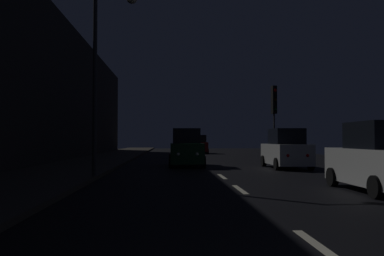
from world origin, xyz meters
The scene contains 10 objects.
ground centered at (0.00, 24.50, -0.01)m, with size 26.72×84.00×0.02m, color black.
sidewalk_left centered at (-7.16, 24.50, 0.07)m, with size 4.40×84.00×0.15m, color #38332B.
building_facade_left centered at (-9.76, 21.00, 4.97)m, with size 0.80×63.00×9.95m, color #2D2B28.
lane_centerline centered at (0.00, 8.90, 0.01)m, with size 0.16×13.20×0.01m.
traffic_light_far_right centered at (4.86, 24.13, 3.80)m, with size 0.37×0.48×5.19m.
streetlamp_overhead centered at (-4.60, 12.90, 4.81)m, with size 1.70×0.44×7.27m.
car_approaching_headlights centered at (-1.24, 20.61, 1.00)m, with size 2.00×4.32×2.18m.
car_distant_taillights centered at (1.00, 41.59, 0.93)m, with size 1.87×4.04×2.04m.
car_parked_right_far centered at (4.06, 18.68, 0.97)m, with size 1.95×4.22×2.13m.
car_parked_right_near centered at (4.06, 8.97, 0.95)m, with size 1.91×4.13×2.08m.
Camera 1 is at (-2.14, -2.63, 1.55)m, focal length 37.55 mm.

